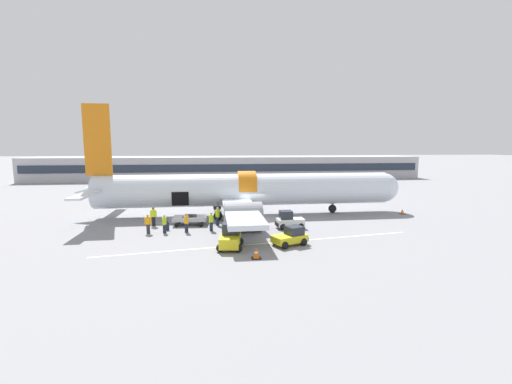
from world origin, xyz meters
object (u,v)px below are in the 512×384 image
ground_crew_helper (164,223)px  airplane (242,191)px  ground_crew_marshal (218,216)px  baggage_tug_mid (230,238)px  baggage_cart_loading (191,220)px  suitcase_on_tarmac_upright (166,226)px  ground_crew_loader_b (186,222)px  baggage_tug_lead (291,237)px  ground_crew_supervisor (153,216)px  baggage_tug_rear (289,221)px  ground_crew_loader_a (211,221)px  ground_crew_driver (148,223)px

ground_crew_helper → airplane: bearing=43.6°
ground_crew_marshal → baggage_tug_mid: bearing=-83.9°
baggage_cart_loading → suitcase_on_tarmac_upright: baggage_cart_loading is taller
ground_crew_loader_b → ground_crew_marshal: ground_crew_marshal is taller
ground_crew_helper → ground_crew_marshal: size_ratio=0.92×
airplane → ground_crew_marshal: (-2.73, -4.68, -1.77)m
ground_crew_loader_b → baggage_tug_mid: bearing=-55.2°
baggage_tug_lead → ground_crew_marshal: ground_crew_marshal is taller
ground_crew_supervisor → ground_crew_helper: ground_crew_supervisor is taller
baggage_tug_mid → baggage_cart_loading: baggage_tug_mid is taller
airplane → baggage_tug_lead: 12.40m
baggage_tug_mid → baggage_tug_rear: size_ratio=1.10×
baggage_tug_rear → ground_crew_loader_a: (-7.08, -0.06, 0.20)m
baggage_tug_lead → ground_crew_helper: (-10.01, 4.94, 0.24)m
ground_crew_supervisor → ground_crew_marshal: bearing=-4.8°
ground_crew_supervisor → baggage_tug_rear: bearing=-11.5°
ground_crew_supervisor → suitcase_on_tarmac_upright: ground_crew_supervisor is taller
suitcase_on_tarmac_upright → baggage_tug_lead: bearing=-30.7°
baggage_tug_rear → baggage_cart_loading: baggage_tug_rear is taller
baggage_tug_rear → ground_crew_loader_a: size_ratio=1.57×
baggage_tug_lead → ground_crew_supervisor: (-11.38, 7.76, 0.37)m
baggage_tug_rear → ground_crew_loader_b: ground_crew_loader_b is taller
baggage_tug_lead → suitcase_on_tarmac_upright: (-10.01, 5.94, -0.23)m
airplane → ground_crew_loader_a: size_ratio=21.17×
baggage_tug_mid → suitcase_on_tarmac_upright: baggage_tug_mid is taller
ground_crew_loader_b → suitcase_on_tarmac_upright: size_ratio=2.00×
ground_crew_supervisor → ground_crew_loader_b: bearing=-41.4°
baggage_tug_rear → ground_crew_supervisor: ground_crew_supervisor is taller
baggage_tug_mid → baggage_tug_lead: bearing=2.6°
baggage_cart_loading → suitcase_on_tarmac_upright: 2.74m
airplane → suitcase_on_tarmac_upright: airplane is taller
airplane → ground_crew_supervisor: size_ratio=19.16×
suitcase_on_tarmac_upright → ground_crew_marshal: bearing=15.9°
airplane → baggage_tug_rear: airplane is taller
baggage_tug_rear → ground_crew_supervisor: size_ratio=1.42×
baggage_tug_lead → suitcase_on_tarmac_upright: baggage_tug_lead is taller
baggage_cart_loading → ground_crew_helper: 3.49m
ground_crew_driver → suitcase_on_tarmac_upright: ground_crew_driver is taller
airplane → ground_crew_helper: size_ratio=22.14×
baggage_cart_loading → ground_crew_driver: bearing=-141.1°
baggage_tug_mid → ground_crew_loader_b: bearing=124.8°
baggage_tug_lead → ground_crew_helper: size_ratio=1.87×
baggage_cart_loading → ground_crew_marshal: size_ratio=2.39×
baggage_tug_mid → baggage_cart_loading: size_ratio=0.70×
baggage_cart_loading → baggage_tug_mid: bearing=-67.1°
baggage_cart_loading → ground_crew_marshal: ground_crew_marshal is taller
ground_crew_loader_a → ground_crew_supervisor: 5.97m
ground_crew_supervisor → suitcase_on_tarmac_upright: 2.35m
ground_crew_loader_a → baggage_tug_lead: bearing=-40.7°
airplane → baggage_cart_loading: bearing=-141.4°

